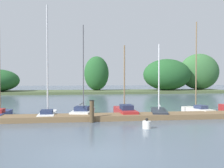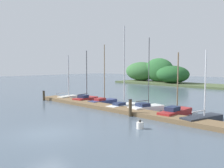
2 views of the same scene
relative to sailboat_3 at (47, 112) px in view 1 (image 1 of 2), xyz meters
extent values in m
plane|color=#4C5B6B|center=(2.56, -9.92, -0.41)|extent=(160.00, 160.00, 0.00)
cube|color=brown|center=(2.56, -1.43, -0.24)|extent=(27.32, 1.80, 0.35)
cube|color=#4C5B38|center=(2.56, 28.88, -0.21)|extent=(54.10, 8.00, 0.40)
ellipsoid|color=#386B38|center=(25.96, 30.80, 3.45)|extent=(7.94, 4.56, 6.93)
ellipsoid|color=#235628|center=(18.85, 28.99, 2.86)|extent=(8.90, 5.61, 5.73)
ellipsoid|color=#235628|center=(5.95, 30.42, 3.09)|extent=(4.47, 3.63, 6.21)
cube|color=navy|center=(-3.42, 2.08, -0.23)|extent=(0.62, 0.87, 0.34)
cylinder|color=#7F6647|center=(-3.43, 0.78, 3.03)|extent=(0.09, 0.09, 6.08)
cube|color=white|center=(0.00, -0.11, -0.22)|extent=(1.11, 3.69, 0.37)
cube|color=white|center=(-0.01, 1.55, -0.24)|extent=(0.60, 0.92, 0.32)
cube|color=#1E2847|center=(0.00, -0.57, 0.08)|extent=(0.82, 1.11, 0.24)
cylinder|color=#B7B7BC|center=(0.00, 0.17, 3.80)|extent=(0.11, 0.11, 7.67)
cube|color=white|center=(2.52, 0.43, -0.18)|extent=(1.98, 3.64, 0.46)
cube|color=white|center=(2.84, 1.94, -0.20)|extent=(0.88, 0.99, 0.39)
cube|color=#1E2847|center=(2.43, 0.00, 0.20)|extent=(1.17, 1.21, 0.30)
cylinder|color=#4C4C51|center=(2.58, 0.68, 3.21)|extent=(0.08, 0.08, 6.31)
cylinder|color=#4C4C51|center=(2.43, -0.03, 0.56)|extent=(0.40, 1.59, 0.07)
cube|color=maroon|center=(5.66, 0.17, -0.15)|extent=(1.19, 4.04, 0.53)
cube|color=maroon|center=(5.62, 1.97, -0.17)|extent=(0.63, 1.02, 0.45)
cube|color=#1E2847|center=(5.67, -0.33, 0.29)|extent=(0.85, 1.22, 0.34)
cylinder|color=#7F6647|center=(5.65, 0.47, 2.50)|extent=(0.11, 0.11, 4.76)
cube|color=#232833|center=(8.12, -0.31, -0.18)|extent=(1.91, 3.82, 0.46)
cube|color=#232833|center=(8.52, 1.30, -0.20)|extent=(0.78, 1.03, 0.39)
cylinder|color=silver|center=(8.19, -0.04, 2.50)|extent=(0.10, 0.10, 4.90)
cylinder|color=silver|center=(8.03, -0.67, 0.44)|extent=(0.43, 1.43, 0.09)
cube|color=silver|center=(11.63, 0.73, -0.20)|extent=(1.60, 3.20, 0.42)
cube|color=silver|center=(11.32, 2.08, -0.22)|extent=(0.67, 0.86, 0.35)
cube|color=#2D3856|center=(11.72, 0.36, 0.14)|extent=(0.89, 1.05, 0.27)
cylinder|color=#7F6647|center=(11.58, 0.96, 3.44)|extent=(0.10, 0.10, 6.88)
cylinder|color=#4C3D28|center=(3.00, -2.50, 0.28)|extent=(0.28, 0.28, 1.39)
cylinder|color=black|center=(3.00, -2.50, 1.00)|extent=(0.32, 0.32, 0.04)
cylinder|color=white|center=(5.94, -5.00, -0.20)|extent=(0.47, 0.47, 0.43)
sphere|color=black|center=(5.94, -5.00, 0.10)|extent=(0.17, 0.17, 0.17)
camera|label=1|loc=(1.89, -20.13, 2.53)|focal=44.49mm
camera|label=2|loc=(15.57, -17.66, 3.82)|focal=38.53mm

